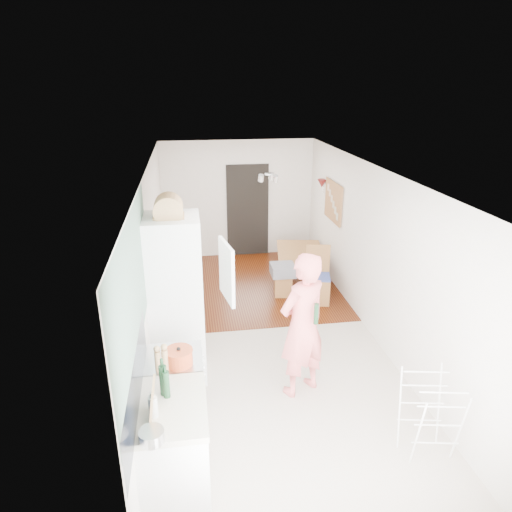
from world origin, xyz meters
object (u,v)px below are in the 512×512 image
object	(u,v)px
dining_chair	(318,276)
stool	(283,285)
dining_table	(302,268)
drying_rack	(429,417)
person	(303,313)

from	to	relation	value
dining_chair	stool	distance (m)	0.70
dining_table	dining_chair	bearing A→B (deg)	-168.81
dining_table	drying_rack	xyz separation A→B (m)	(0.18, -4.51, 0.22)
person	drying_rack	world-z (taller)	person
stool	drying_rack	bearing A→B (deg)	-80.03
drying_rack	person	bearing A→B (deg)	141.17
dining_chair	stool	size ratio (longest dim) A/B	2.51
person	dining_chair	xyz separation A→B (m)	(0.87, 2.34, -0.58)
dining_chair	drying_rack	xyz separation A→B (m)	(0.15, -3.54, -0.05)
dining_table	dining_chair	distance (m)	1.01
dining_table	person	bearing A→B (deg)	175.15
dining_chair	person	bearing A→B (deg)	-97.03
drying_rack	dining_chair	bearing A→B (deg)	103.11
dining_table	stool	world-z (taller)	dining_table
dining_table	dining_chair	xyz separation A→B (m)	(0.03, -0.98, 0.26)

